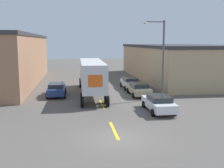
{
  "coord_description": "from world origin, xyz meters",
  "views": [
    {
      "loc": [
        -2.63,
        -16.31,
        5.88
      ],
      "look_at": [
        0.73,
        7.84,
        2.19
      ],
      "focal_mm": 45.0,
      "sensor_mm": 36.0,
      "label": 1
    }
  ],
  "objects_px": {
    "parked_car_left_far": "(56,89)",
    "parked_car_right_mid": "(139,89)",
    "street_lamp": "(161,54)",
    "semi_truck": "(91,74)",
    "parked_car_right_near": "(159,103)",
    "parked_car_right_far": "(130,83)"
  },
  "relations": [
    {
      "from": "parked_car_right_mid",
      "to": "semi_truck",
      "type": "bearing_deg",
      "value": 166.23
    },
    {
      "from": "semi_truck",
      "to": "parked_car_right_near",
      "type": "height_order",
      "value": "semi_truck"
    },
    {
      "from": "parked_car_right_mid",
      "to": "street_lamp",
      "type": "height_order",
      "value": "street_lamp"
    },
    {
      "from": "semi_truck",
      "to": "parked_car_left_far",
      "type": "height_order",
      "value": "semi_truck"
    },
    {
      "from": "parked_car_right_near",
      "to": "parked_car_left_far",
      "type": "bearing_deg",
      "value": 137.08
    },
    {
      "from": "semi_truck",
      "to": "parked_car_right_mid",
      "type": "xyz_separation_m",
      "value": [
        5.14,
        -1.26,
        -1.58
      ]
    },
    {
      "from": "parked_car_right_near",
      "to": "parked_car_left_far",
      "type": "relative_size",
      "value": 1.0
    },
    {
      "from": "parked_car_left_far",
      "to": "parked_car_right_mid",
      "type": "height_order",
      "value": "same"
    },
    {
      "from": "parked_car_right_far",
      "to": "street_lamp",
      "type": "height_order",
      "value": "street_lamp"
    },
    {
      "from": "semi_truck",
      "to": "street_lamp",
      "type": "bearing_deg",
      "value": -25.65
    },
    {
      "from": "parked_car_right_mid",
      "to": "street_lamp",
      "type": "relative_size",
      "value": 0.59
    },
    {
      "from": "street_lamp",
      "to": "semi_truck",
      "type": "bearing_deg",
      "value": 153.54
    },
    {
      "from": "parked_car_right_near",
      "to": "parked_car_right_far",
      "type": "relative_size",
      "value": 1.0
    },
    {
      "from": "semi_truck",
      "to": "parked_car_left_far",
      "type": "relative_size",
      "value": 3.0
    },
    {
      "from": "parked_car_left_far",
      "to": "street_lamp",
      "type": "distance_m",
      "value": 11.81
    },
    {
      "from": "parked_car_left_far",
      "to": "parked_car_right_mid",
      "type": "relative_size",
      "value": 1.0
    },
    {
      "from": "parked_car_right_mid",
      "to": "parked_car_left_far",
      "type": "bearing_deg",
      "value": 173.42
    },
    {
      "from": "semi_truck",
      "to": "parked_car_right_near",
      "type": "bearing_deg",
      "value": -58.26
    },
    {
      "from": "parked_car_right_mid",
      "to": "parked_car_right_near",
      "type": "bearing_deg",
      "value": -90.0
    },
    {
      "from": "parked_car_right_near",
      "to": "street_lamp",
      "type": "xyz_separation_m",
      "value": [
        1.72,
        5.16,
        3.88
      ]
    },
    {
      "from": "parked_car_left_far",
      "to": "parked_car_right_far",
      "type": "bearing_deg",
      "value": 22.05
    },
    {
      "from": "parked_car_right_near",
      "to": "semi_truck",
      "type": "bearing_deg",
      "value": 120.93
    }
  ]
}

